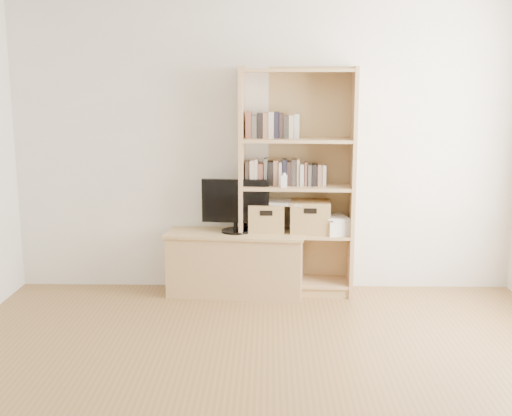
{
  "coord_description": "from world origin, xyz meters",
  "views": [
    {
      "loc": [
        0.04,
        -3.22,
        1.88
      ],
      "look_at": [
        -0.06,
        1.9,
        0.86
      ],
      "focal_mm": 45.0,
      "sensor_mm": 36.0,
      "label": 1
    }
  ],
  "objects_px": {
    "baby_monitor": "(284,181)",
    "basket_right": "(310,217)",
    "basket_left": "(266,218)",
    "television": "(236,206)",
    "bookshelf": "(297,183)",
    "tv_stand": "(236,264)",
    "laptop": "(285,202)"
  },
  "relations": [
    {
      "from": "basket_left",
      "to": "laptop",
      "type": "distance_m",
      "value": 0.21
    },
    {
      "from": "baby_monitor",
      "to": "basket_right",
      "type": "distance_m",
      "value": 0.42
    },
    {
      "from": "tv_stand",
      "to": "bookshelf",
      "type": "xyz_separation_m",
      "value": [
        0.54,
        0.04,
        0.73
      ]
    },
    {
      "from": "tv_stand",
      "to": "laptop",
      "type": "bearing_deg",
      "value": 10.98
    },
    {
      "from": "bookshelf",
      "to": "basket_left",
      "type": "xyz_separation_m",
      "value": [
        -0.27,
        0.01,
        -0.32
      ]
    },
    {
      "from": "basket_left",
      "to": "basket_right",
      "type": "bearing_deg",
      "value": -2.2
    },
    {
      "from": "bookshelf",
      "to": "laptop",
      "type": "height_order",
      "value": "bookshelf"
    },
    {
      "from": "basket_left",
      "to": "laptop",
      "type": "bearing_deg",
      "value": -3.27
    },
    {
      "from": "television",
      "to": "basket_left",
      "type": "distance_m",
      "value": 0.3
    },
    {
      "from": "bookshelf",
      "to": "television",
      "type": "xyz_separation_m",
      "value": [
        -0.54,
        -0.04,
        -0.2
      ]
    },
    {
      "from": "baby_monitor",
      "to": "laptop",
      "type": "xyz_separation_m",
      "value": [
        0.01,
        0.1,
        -0.2
      ]
    },
    {
      "from": "basket_right",
      "to": "laptop",
      "type": "height_order",
      "value": "same"
    },
    {
      "from": "basket_left",
      "to": "bookshelf",
      "type": "bearing_deg",
      "value": -1.0
    },
    {
      "from": "bookshelf",
      "to": "basket_left",
      "type": "relative_size",
      "value": 6.38
    },
    {
      "from": "baby_monitor",
      "to": "basket_left",
      "type": "xyz_separation_m",
      "value": [
        -0.15,
        0.11,
        -0.34
      ]
    },
    {
      "from": "tv_stand",
      "to": "laptop",
      "type": "relative_size",
      "value": 3.52
    },
    {
      "from": "baby_monitor",
      "to": "tv_stand",
      "type": "bearing_deg",
      "value": 173.97
    },
    {
      "from": "television",
      "to": "basket_right",
      "type": "xyz_separation_m",
      "value": [
        0.66,
        0.03,
        -0.1
      ]
    },
    {
      "from": "basket_left",
      "to": "basket_right",
      "type": "distance_m",
      "value": 0.39
    },
    {
      "from": "television",
      "to": "basket_right",
      "type": "bearing_deg",
      "value": 7.74
    },
    {
      "from": "bookshelf",
      "to": "baby_monitor",
      "type": "height_order",
      "value": "bookshelf"
    },
    {
      "from": "bookshelf",
      "to": "baby_monitor",
      "type": "relative_size",
      "value": 19.32
    },
    {
      "from": "basket_right",
      "to": "laptop",
      "type": "xyz_separation_m",
      "value": [
        -0.23,
        0.01,
        0.13
      ]
    },
    {
      "from": "tv_stand",
      "to": "basket_right",
      "type": "height_order",
      "value": "basket_right"
    },
    {
      "from": "basket_right",
      "to": "bookshelf",
      "type": "bearing_deg",
      "value": 178.58
    },
    {
      "from": "television",
      "to": "basket_right",
      "type": "distance_m",
      "value": 0.67
    },
    {
      "from": "bookshelf",
      "to": "television",
      "type": "distance_m",
      "value": 0.58
    },
    {
      "from": "laptop",
      "to": "baby_monitor",
      "type": "bearing_deg",
      "value": -81.95
    },
    {
      "from": "television",
      "to": "basket_right",
      "type": "height_order",
      "value": "television"
    },
    {
      "from": "tv_stand",
      "to": "laptop",
      "type": "height_order",
      "value": "laptop"
    },
    {
      "from": "tv_stand",
      "to": "basket_right",
      "type": "relative_size",
      "value": 3.41
    },
    {
      "from": "tv_stand",
      "to": "laptop",
      "type": "xyz_separation_m",
      "value": [
        0.43,
        0.04,
        0.56
      ]
    }
  ]
}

